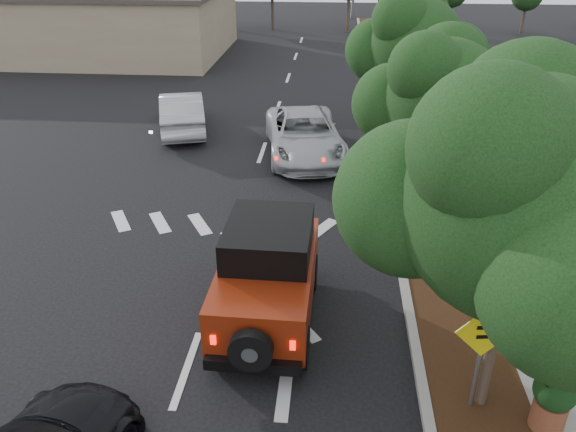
# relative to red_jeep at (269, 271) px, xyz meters

# --- Properties ---
(ground) EXTENTS (120.00, 120.00, 0.00)m
(ground) POSITION_rel_red_jeep_xyz_m (-1.44, -1.92, -1.15)
(ground) COLOR black
(ground) RESTS_ON ground
(curb) EXTENTS (0.20, 70.00, 0.15)m
(curb) POSITION_rel_red_jeep_xyz_m (3.16, 10.08, -1.08)
(curb) COLOR #9E9B93
(curb) RESTS_ON ground
(planting_strip) EXTENTS (1.80, 70.00, 0.12)m
(planting_strip) POSITION_rel_red_jeep_xyz_m (4.16, 10.08, -1.09)
(planting_strip) COLOR black
(planting_strip) RESTS_ON ground
(sidewalk) EXTENTS (2.00, 70.00, 0.12)m
(sidewalk) POSITION_rel_red_jeep_xyz_m (6.06, 10.08, -1.09)
(sidewalk) COLOR gray
(sidewalk) RESTS_ON ground
(hedge) EXTENTS (0.80, 70.00, 0.80)m
(hedge) POSITION_rel_red_jeep_xyz_m (7.46, 10.08, -0.75)
(hedge) COLOR black
(hedge) RESTS_ON ground
(commercial_building) EXTENTS (22.00, 12.00, 4.00)m
(commercial_building) POSITION_rel_red_jeep_xyz_m (-17.44, 28.08, 0.85)
(commercial_building) COLOR gray
(commercial_building) RESTS_ON ground
(transmission_tower) EXTENTS (7.00, 4.00, 28.00)m
(transmission_tower) POSITION_rel_red_jeep_xyz_m (4.56, 46.08, -1.15)
(transmission_tower) COLOR slate
(transmission_tower) RESTS_ON ground
(street_tree_near) EXTENTS (3.80, 3.80, 5.92)m
(street_tree_near) POSITION_rel_red_jeep_xyz_m (4.16, -2.42, -1.15)
(street_tree_near) COLOR black
(street_tree_near) RESTS_ON ground
(street_tree_mid) EXTENTS (3.20, 3.20, 5.32)m
(street_tree_mid) POSITION_rel_red_jeep_xyz_m (4.16, 4.58, -1.15)
(street_tree_mid) COLOR black
(street_tree_mid) RESTS_ON ground
(street_tree_far) EXTENTS (3.40, 3.40, 5.62)m
(street_tree_far) POSITION_rel_red_jeep_xyz_m (4.16, 11.08, -1.15)
(street_tree_far) COLOR black
(street_tree_far) RESTS_ON ground
(light_pole_a) EXTENTS (2.00, 0.22, 9.00)m
(light_pole_a) POSITION_rel_red_jeep_xyz_m (-7.94, 24.08, -1.15)
(light_pole_a) COLOR slate
(light_pole_a) RESTS_ON ground
(light_pole_b) EXTENTS (2.00, 0.22, 9.00)m
(light_pole_b) POSITION_rel_red_jeep_xyz_m (-8.94, 36.08, -1.15)
(light_pole_b) COLOR slate
(light_pole_b) RESTS_ON ground
(red_jeep) EXTENTS (2.06, 4.47, 2.27)m
(red_jeep) POSITION_rel_red_jeep_xyz_m (0.00, 0.00, 0.00)
(red_jeep) COLOR black
(red_jeep) RESTS_ON ground
(silver_suv_ahead) EXTENTS (3.63, 6.20, 1.62)m
(silver_suv_ahead) POSITION_rel_red_jeep_xyz_m (0.19, 9.99, -0.34)
(silver_suv_ahead) COLOR #B2B6BA
(silver_suv_ahead) RESTS_ON ground
(silver_sedan_oncoming) EXTENTS (3.03, 5.29, 1.65)m
(silver_sedan_oncoming) POSITION_rel_red_jeep_xyz_m (-5.14, 12.43, -0.33)
(silver_sedan_oncoming) COLOR #B0B4B9
(silver_sedan_oncoming) RESTS_ON ground
(parked_suv) EXTENTS (4.34, 1.98, 1.44)m
(parked_suv) POSITION_rel_red_jeep_xyz_m (-10.86, 23.47, -0.43)
(parked_suv) COLOR #97989E
(parked_suv) RESTS_ON ground
(speed_hump_sign) EXTENTS (1.03, 0.15, 2.21)m
(speed_hump_sign) POSITION_rel_red_jeep_xyz_m (3.96, -2.52, 0.38)
(speed_hump_sign) COLOR slate
(speed_hump_sign) RESTS_ON ground
(terracotta_planter) EXTENTS (0.72, 0.72, 1.26)m
(terracotta_planter) POSITION_rel_red_jeep_xyz_m (5.16, -2.91, -0.30)
(terracotta_planter) COLOR brown
(terracotta_planter) RESTS_ON ground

